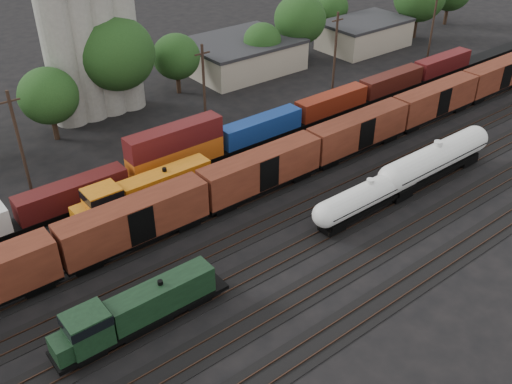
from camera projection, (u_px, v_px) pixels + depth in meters
ground at (231, 242)px, 56.50m from camera, size 600.00×600.00×0.00m
tracks at (231, 242)px, 56.47m from camera, size 180.00×33.20×0.20m
green_locomotive at (133, 312)px, 45.03m from camera, size 15.20×2.68×4.02m
tank_car_a at (369, 195)px, 59.36m from camera, size 15.30×2.74×4.01m
tank_car_b at (435, 159)px, 64.94m from camera, size 18.25×3.27×4.78m
orange_locomotive at (142, 193)px, 59.61m from camera, size 17.16×2.86×4.29m
boxcar_string at (202, 194)px, 58.21m from camera, size 153.60×2.90×4.20m
container_wall at (34, 205)px, 58.01m from camera, size 160.00×2.60×5.80m
grain_silo at (89, 36)px, 75.98m from camera, size 13.40×5.00×29.00m
industrial_sheds at (123, 93)px, 81.91m from camera, size 119.38×17.26×5.10m
utility_poles at (120, 112)px, 67.71m from camera, size 122.20×0.36×12.00m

